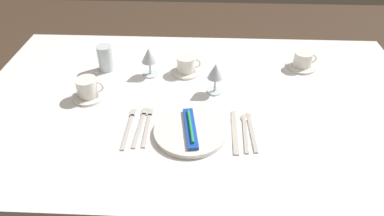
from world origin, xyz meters
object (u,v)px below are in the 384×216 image
at_px(coffee_cup_far, 88,87).
at_px(wine_glass_left, 149,57).
at_px(fork_salad, 129,127).
at_px(coffee_cup_right, 303,59).
at_px(toothbrush_package, 190,128).
at_px(dinner_plate, 190,131).
at_px(coffee_cup_left, 186,64).
at_px(wine_glass_centre, 216,73).
at_px(fork_inner, 141,125).
at_px(spoon_dessert, 251,126).
at_px(fork_outer, 148,125).
at_px(spoon_soup, 245,128).
at_px(dinner_knife, 235,132).
at_px(drink_tumbler, 106,59).

height_order(coffee_cup_far, wine_glass_left, wine_glass_left).
height_order(fork_salad, coffee_cup_right, coffee_cup_right).
bearing_deg(toothbrush_package, dinner_plate, -90.00).
relative_size(coffee_cup_left, wine_glass_left, 0.83).
bearing_deg(wine_glass_centre, fork_inner, -140.16).
distance_m(toothbrush_package, coffee_cup_far, 0.46).
distance_m(toothbrush_package, coffee_cup_left, 0.41).
relative_size(fork_salad, spoon_dessert, 1.03).
relative_size(fork_outer, fork_salad, 0.96).
bearing_deg(spoon_soup, dinner_plate, -170.03).
distance_m(fork_inner, fork_salad, 0.04).
bearing_deg(spoon_soup, coffee_cup_right, 56.47).
xyz_separation_m(fork_inner, coffee_cup_far, (-0.23, 0.17, 0.04)).
height_order(fork_salad, wine_glass_left, wine_glass_left).
bearing_deg(dinner_knife, dinner_plate, -177.06).
relative_size(fork_inner, fork_salad, 1.00).
xyz_separation_m(spoon_dessert, wine_glass_left, (-0.41, 0.34, 0.09)).
xyz_separation_m(fork_inner, coffee_cup_left, (0.15, 0.37, 0.04)).
bearing_deg(coffee_cup_right, drink_tumbler, -176.35).
bearing_deg(spoon_soup, dinner_knife, -145.12).
bearing_deg(spoon_dessert, fork_outer, -178.55).
bearing_deg(coffee_cup_left, coffee_cup_far, -151.77).
height_order(spoon_dessert, coffee_cup_right, coffee_cup_right).
bearing_deg(wine_glass_left, spoon_dessert, -39.28).
xyz_separation_m(dinner_plate, spoon_soup, (0.19, 0.03, -0.01)).
xyz_separation_m(fork_inner, wine_glass_left, (-0.01, 0.35, 0.09)).
relative_size(spoon_soup, spoon_dessert, 0.96).
relative_size(fork_inner, wine_glass_centre, 1.67).
height_order(fork_outer, coffee_cup_left, coffee_cup_left).
distance_m(dinner_plate, toothbrush_package, 0.02).
bearing_deg(coffee_cup_right, toothbrush_package, -135.73).
distance_m(dinner_knife, wine_glass_centre, 0.28).
relative_size(fork_inner, drink_tumbler, 1.92).
height_order(dinner_knife, coffee_cup_left, coffee_cup_left).
bearing_deg(fork_outer, coffee_cup_right, 34.36).
distance_m(toothbrush_package, wine_glass_centre, 0.28).
bearing_deg(wine_glass_left, wine_glass_centre, -23.04).
xyz_separation_m(fork_outer, fork_salad, (-0.07, -0.01, 0.00)).
height_order(wine_glass_centre, wine_glass_left, wine_glass_centre).
bearing_deg(toothbrush_package, wine_glass_left, 117.21).
distance_m(coffee_cup_right, wine_glass_left, 0.69).
height_order(toothbrush_package, coffee_cup_left, coffee_cup_left).
relative_size(dinner_plate, coffee_cup_right, 2.54).
relative_size(fork_salad, wine_glass_left, 1.70).
bearing_deg(fork_inner, coffee_cup_left, 68.61).
relative_size(fork_salad, coffee_cup_right, 2.16).
xyz_separation_m(coffee_cup_right, coffee_cup_far, (-0.90, -0.27, 0.00)).
bearing_deg(wine_glass_left, toothbrush_package, -62.79).
relative_size(dinner_knife, coffee_cup_far, 2.14).
xyz_separation_m(fork_salad, coffee_cup_far, (-0.19, 0.18, 0.04)).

